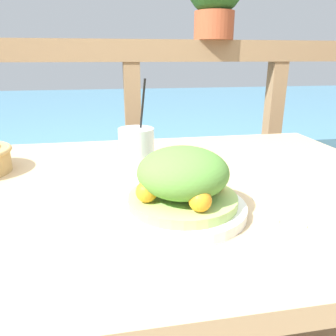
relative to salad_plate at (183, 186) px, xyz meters
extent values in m
cube|color=tan|center=(-0.03, 0.17, -0.08)|extent=(1.26, 0.89, 0.04)
cube|color=tan|center=(0.54, 0.55, -0.43)|extent=(0.06, 0.06, 0.68)
cube|color=#937551|center=(-0.03, 0.92, 0.26)|extent=(2.80, 0.08, 0.09)
cube|color=#937551|center=(-0.03, 0.92, -0.28)|extent=(0.07, 0.07, 0.98)
cube|color=#937551|center=(0.66, 0.92, -0.28)|extent=(0.07, 0.07, 0.98)
cube|color=teal|center=(-0.03, 3.42, -0.54)|extent=(12.00, 4.00, 0.46)
cylinder|color=white|center=(0.00, 0.00, -0.05)|extent=(0.25, 0.25, 0.02)
cylinder|color=#A8C66B|center=(0.00, 0.00, -0.03)|extent=(0.21, 0.21, 0.02)
ellipsoid|color=#568E38|center=(0.00, 0.00, 0.03)|extent=(0.17, 0.17, 0.09)
sphere|color=orange|center=(0.07, 0.02, 0.00)|extent=(0.04, 0.04, 0.04)
sphere|color=orange|center=(-0.02, 0.07, 0.00)|extent=(0.04, 0.04, 0.04)
sphere|color=orange|center=(-0.07, -0.02, 0.00)|extent=(0.04, 0.04, 0.04)
sphere|color=orange|center=(0.01, -0.07, 0.00)|extent=(0.04, 0.04, 0.04)
cylinder|color=silver|center=(-0.07, 0.20, 0.01)|extent=(0.08, 0.08, 0.13)
cylinder|color=black|center=(-0.06, 0.20, 0.08)|extent=(0.02, 0.06, 0.21)
cylinder|color=#A34C2D|center=(0.34, 0.92, 0.36)|extent=(0.17, 0.17, 0.11)
cube|color=silver|center=(0.17, 0.02, -0.05)|extent=(0.03, 0.18, 0.00)
cube|color=silver|center=(0.21, -0.01, -0.05)|extent=(0.04, 0.18, 0.00)
camera|label=1|loc=(-0.13, -0.56, 0.23)|focal=35.00mm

